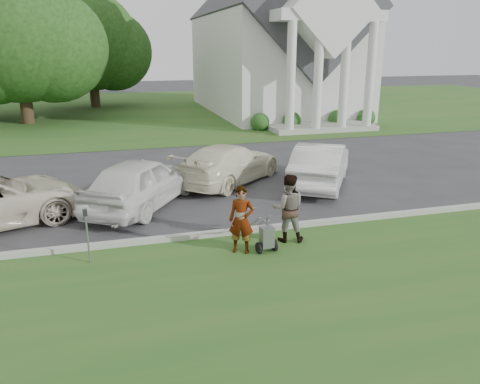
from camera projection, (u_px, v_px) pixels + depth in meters
name	position (u px, v px, depth m)	size (l,w,h in m)	color
ground	(244.00, 242.00, 11.71)	(120.00, 120.00, 0.00)	#333335
grass_strip	(287.00, 302.00, 8.95)	(80.00, 7.00, 0.01)	#25581E
church_lawn	(149.00, 109.00, 36.54)	(80.00, 30.00, 0.01)	#25581E
curb	(238.00, 231.00, 12.19)	(80.00, 0.18, 0.15)	#9E9E93
church	(275.00, 29.00, 33.52)	(9.19, 19.00, 24.10)	white
tree_left	(17.00, 40.00, 28.36)	(10.63, 8.40, 9.71)	#332316
tree_back	(90.00, 46.00, 36.86)	(9.61, 7.60, 8.89)	#332316
striping_cart	(267.00, 237.00, 11.03)	(0.50, 0.97, 0.87)	black
person_left	(241.00, 221.00, 10.88)	(0.59, 0.39, 1.62)	#999999
person_right	(288.00, 208.00, 11.55)	(0.83, 0.65, 1.72)	#999999
parking_meter_near	(87.00, 229.00, 10.32)	(0.10, 0.09, 1.32)	gray
car_b	(140.00, 182.00, 14.07)	(1.83, 4.56, 1.55)	white
car_c	(229.00, 164.00, 16.69)	(1.94, 4.78, 1.39)	white
car_d	(320.00, 164.00, 16.34)	(1.60, 4.58, 1.51)	silver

